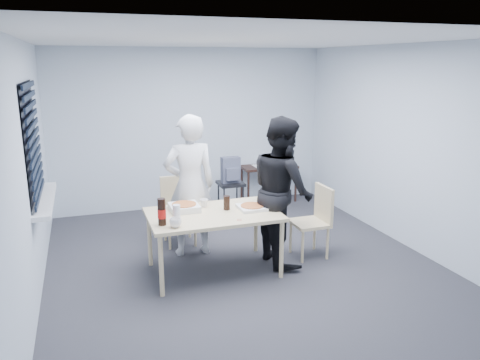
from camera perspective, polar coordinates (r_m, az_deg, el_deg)
name	(u,v)px	position (r m, az deg, el deg)	size (l,w,h in m)	color
room	(36,151)	(5.50, -23.60, 3.29)	(5.00, 5.00, 5.00)	#2F2F34
dining_table	(213,218)	(5.32, -3.28, -4.63)	(1.47, 0.93, 0.71)	beige
chair_far	(178,205)	(6.31, -7.59, -3.03)	(0.42, 0.42, 0.89)	beige
chair_right	(316,216)	(5.89, 9.23, -4.37)	(0.42, 0.42, 0.89)	beige
person_white	(190,186)	(5.80, -6.12, -0.71)	(0.65, 0.42, 1.77)	silver
person_black	(282,191)	(5.58, 5.14, -1.29)	(0.86, 0.47, 1.77)	black
side_table	(269,170)	(8.09, 3.54, 1.22)	(0.95, 0.42, 0.64)	#351D17
stool	(231,189)	(7.35, -1.15, -1.10)	(0.39, 0.39, 0.54)	black
backpack	(231,170)	(7.26, -1.13, 1.20)	(0.29, 0.21, 0.40)	#575964
pizza_box_a	(184,207)	(5.41, -6.81, -3.30)	(0.33, 0.33, 0.08)	white
pizza_box_b	(252,207)	(5.43, 1.51, -3.31)	(0.32, 0.32, 0.05)	white
mug_a	(176,223)	(4.88, -7.87, -5.18)	(0.12, 0.12, 0.10)	white
mug_b	(204,203)	(5.51, -4.40, -2.81)	(0.10, 0.10, 0.09)	white
cola_glass	(227,203)	(5.38, -1.63, -2.79)	(0.08, 0.08, 0.17)	black
soda_bottle	(162,212)	(4.94, -9.51, -3.91)	(0.09, 0.09, 0.29)	black
plastic_cups	(177,214)	(5.00, -7.74, -4.09)	(0.08, 0.08, 0.19)	silver
rubber_band	(239,220)	(5.06, -0.09, -4.90)	(0.05, 0.05, 0.00)	red
papers	(261,166)	(8.01, 2.58, 1.70)	(0.24, 0.33, 0.01)	white
black_box	(280,162)	(8.19, 4.84, 2.17)	(0.16, 0.11, 0.07)	black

